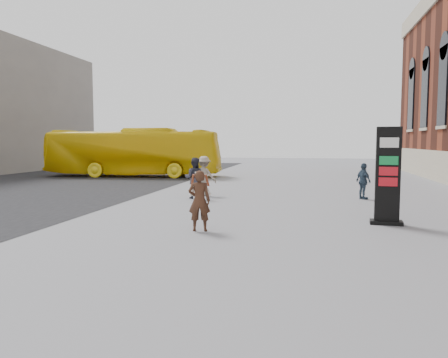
% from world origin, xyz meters
% --- Properties ---
extents(ground, '(100.00, 100.00, 0.00)m').
position_xyz_m(ground, '(0.00, 0.00, 0.00)').
color(ground, '#9E9EA3').
extents(info_pylon, '(0.92, 0.51, 2.77)m').
position_xyz_m(info_pylon, '(4.23, 1.78, 1.38)').
color(info_pylon, black).
rests_on(info_pylon, ground).
extents(woman, '(0.68, 0.63, 1.61)m').
position_xyz_m(woman, '(-0.78, -0.14, 0.83)').
color(woman, '#331E13').
rests_on(woman, ground).
extents(bus, '(11.68, 3.64, 3.20)m').
position_xyz_m(bus, '(-9.47, 16.25, 1.60)').
color(bus, yellow).
rests_on(bus, road).
extents(pedestrian_a, '(0.86, 0.69, 1.69)m').
position_xyz_m(pedestrian_a, '(-2.60, 6.17, 0.84)').
color(pedestrian_a, '#2E2F3A').
rests_on(pedestrian_a, ground).
extents(pedestrian_b, '(1.19, 0.80, 1.71)m').
position_xyz_m(pedestrian_b, '(-2.46, 7.24, 0.86)').
color(pedestrian_b, gray).
rests_on(pedestrian_b, ground).
extents(pedestrian_c, '(0.74, 0.93, 1.48)m').
position_xyz_m(pedestrian_c, '(4.22, 7.25, 0.74)').
color(pedestrian_c, '#33475B').
rests_on(pedestrian_c, ground).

